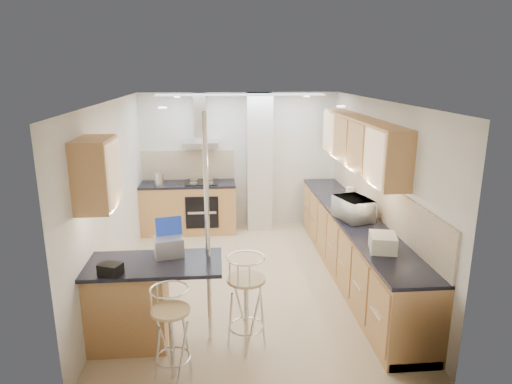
{
  "coord_description": "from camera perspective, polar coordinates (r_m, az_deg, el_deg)",
  "views": [
    {
      "loc": [
        -0.41,
        -5.94,
        2.89
      ],
      "look_at": [
        0.12,
        0.2,
        1.23
      ],
      "focal_mm": 32.0,
      "sensor_mm": 36.0,
      "label": 1
    }
  ],
  "objects": [
    {
      "name": "ground",
      "position": [
        6.62,
        -0.9,
        -10.85
      ],
      "size": [
        4.8,
        4.8,
        0.0
      ],
      "primitive_type": "plane",
      "color": "beige",
      "rests_on": "ground"
    },
    {
      "name": "room_shell",
      "position": [
        6.5,
        1.67,
        3.06
      ],
      "size": [
        3.64,
        4.84,
        2.51
      ],
      "color": "white",
      "rests_on": "ground"
    },
    {
      "name": "right_counter",
      "position": [
        6.7,
        12.08,
        -6.58
      ],
      "size": [
        0.63,
        4.4,
        0.92
      ],
      "color": "#B28747",
      "rests_on": "ground"
    },
    {
      "name": "back_counter",
      "position": [
        8.42,
        -8.4,
        -1.9
      ],
      "size": [
        1.7,
        0.63,
        0.92
      ],
      "color": "#B28747",
      "rests_on": "ground"
    },
    {
      "name": "peninsula",
      "position": [
        5.15,
        -12.65,
        -13.35
      ],
      "size": [
        1.47,
        0.72,
        0.94
      ],
      "color": "#B28747",
      "rests_on": "ground"
    },
    {
      "name": "microwave",
      "position": [
        6.3,
        12.1,
        -2.07
      ],
      "size": [
        0.51,
        0.63,
        0.3
      ],
      "primitive_type": "imported",
      "rotation": [
        0.0,
        0.0,
        1.85
      ],
      "color": "white",
      "rests_on": "right_counter"
    },
    {
      "name": "laptop",
      "position": [
        5.04,
        -10.85,
        -6.76
      ],
      "size": [
        0.35,
        0.29,
        0.21
      ],
      "primitive_type": "cube",
      "rotation": [
        0.0,
        0.0,
        0.24
      ],
      "color": "#A7A9AF",
      "rests_on": "peninsula"
    },
    {
      "name": "bag",
      "position": [
        4.76,
        -17.73,
        -9.19
      ],
      "size": [
        0.26,
        0.22,
        0.12
      ],
      "primitive_type": "cube",
      "rotation": [
        0.0,
        0.0,
        -0.39
      ],
      "color": "black",
      "rests_on": "peninsula"
    },
    {
      "name": "bar_stool_near",
      "position": [
        4.59,
        -10.51,
        -16.97
      ],
      "size": [
        0.44,
        0.44,
        0.95
      ],
      "primitive_type": null,
      "rotation": [
        0.0,
        0.0,
        -0.13
      ],
      "color": "tan",
      "rests_on": "ground"
    },
    {
      "name": "bar_stool_end",
      "position": [
        4.94,
        -1.22,
        -13.6
      ],
      "size": [
        0.58,
        0.58,
        1.05
      ],
      "primitive_type": null,
      "rotation": [
        0.0,
        0.0,
        1.07
      ],
      "color": "tan",
      "rests_on": "ground"
    },
    {
      "name": "jar_a",
      "position": [
        7.4,
        11.63,
        -0.02
      ],
      "size": [
        0.14,
        0.14,
        0.17
      ],
      "primitive_type": "cylinder",
      "rotation": [
        0.0,
        0.0,
        -0.24
      ],
      "color": "white",
      "rests_on": "right_counter"
    },
    {
      "name": "jar_b",
      "position": [
        6.96,
        11.45,
        -1.01
      ],
      "size": [
        0.14,
        0.14,
        0.16
      ],
      "primitive_type": "cylinder",
      "rotation": [
        0.0,
        0.0,
        -0.38
      ],
      "color": "white",
      "rests_on": "right_counter"
    },
    {
      "name": "jar_c",
      "position": [
        6.49,
        13.81,
        -2.1
      ],
      "size": [
        0.16,
        0.16,
        0.22
      ],
      "primitive_type": "cylinder",
      "rotation": [
        0.0,
        0.0,
        0.15
      ],
      "color": "#BAAC95",
      "rests_on": "right_counter"
    },
    {
      "name": "jar_d",
      "position": [
        6.18,
        12.57,
        -3.28
      ],
      "size": [
        0.12,
        0.12,
        0.14
      ],
      "primitive_type": "cylinder",
      "rotation": [
        0.0,
        0.0,
        0.3
      ],
      "color": "white",
      "rests_on": "right_counter"
    },
    {
      "name": "bread_bin",
      "position": [
        5.35,
        15.56,
        -6.1
      ],
      "size": [
        0.35,
        0.41,
        0.19
      ],
      "primitive_type": "cube",
      "rotation": [
        0.0,
        0.0,
        -0.23
      ],
      "color": "white",
      "rests_on": "right_counter"
    },
    {
      "name": "kettle",
      "position": [
        8.18,
        -12.03,
        1.58
      ],
      "size": [
        0.16,
        0.16,
        0.22
      ],
      "primitive_type": "cylinder",
      "color": "silver",
      "rests_on": "back_counter"
    }
  ]
}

